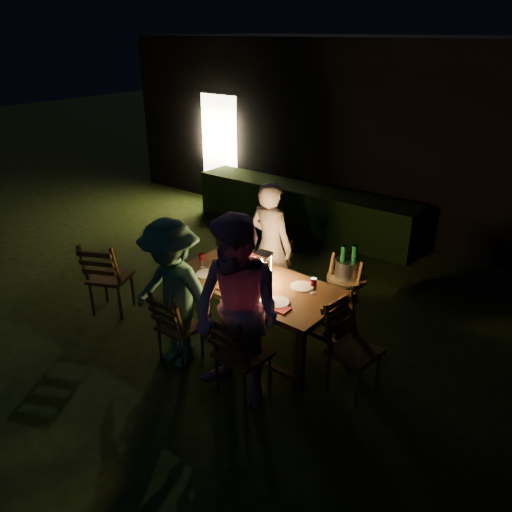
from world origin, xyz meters
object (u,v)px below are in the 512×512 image
Objects in this scene: person_opp_right at (237,314)px; bottle_bucket_b at (354,265)px; person_opp_left at (172,295)px; chair_near_left at (180,338)px; bottle_table at (239,264)px; chair_spare at (111,289)px; chair_near_right at (242,368)px; side_table at (347,282)px; person_house_side at (271,246)px; chair_end at (352,363)px; dining_table at (257,288)px; lantern at (263,269)px; chair_far_left at (268,286)px; chair_far_right at (334,311)px; bottle_bucket_a at (343,265)px; ice_bucket at (348,268)px.

bottle_bucket_b is at bearing 85.30° from person_opp_right.
chair_near_left is at bearing 88.78° from person_opp_left.
chair_spare is at bearing -162.10° from bottle_table.
chair_near_left is 0.87× the size of chair_near_right.
side_table is (1.09, 1.73, 0.30)m from chair_near_left.
side_table is at bearing 6.66° from chair_spare.
person_opp_right reaches higher than bottle_table.
person_house_side reaches higher than bottle_table.
chair_end is (1.71, 0.69, 0.03)m from chair_near_left.
bottle_bucket_b is (0.05, 0.04, 0.24)m from side_table.
chair_spare reaches higher than dining_table.
lantern is 1.16m from bottle_bucket_b.
side_table is at bearing 86.69° from person_opp_right.
chair_end is 3.09× the size of bottle_bucket_b.
chair_near_left is at bearing 90.04° from person_house_side.
lantern reaches higher than dining_table.
chair_far_left reaches higher than chair_near_left.
chair_near_right is 0.99× the size of chair_spare.
chair_end is (0.64, -0.80, 0.01)m from chair_far_right.
bottle_bucket_a is (-0.05, -0.04, 0.24)m from side_table.
person_house_side is (-1.64, 0.90, 0.54)m from chair_end.
person_opp_right is at bearing -52.30° from bottle_table.
chair_near_left is 0.55× the size of person_opp_left.
chair_spare is 0.55× the size of person_opp_right.
person_opp_left is (-1.08, -1.54, 0.54)m from chair_far_right.
dining_table is at bearing -8.93° from chair_spare.
bottle_table reaches higher than dining_table.
chair_spare is at bearing -149.06° from side_table.
lantern is at bearing 55.29° from chair_near_left.
bottle_bucket_b is at bearing 38.66° from ice_bucket.
chair_near_right is 1.60× the size of side_table.
chair_spare is 1.86m from bottle_table.
chair_far_right is at bearing 89.40° from chair_near_right.
chair_near_right is (0.41, -0.79, -0.41)m from dining_table.
chair_far_left is 1.00m from chair_far_right.
chair_spare is (-1.51, -1.32, 0.03)m from chair_far_left.
person_house_side is 1.08m from bottle_bucket_b.
chair_near_right is at bearing -50.61° from bottle_table.
chair_near_left is 1.54m from chair_far_left.
chair_far_right is 0.50× the size of person_opp_right.
person_opp_right is 5.93× the size of bottle_bucket_a.
person_house_side is 2.57× the size of side_table.
side_table is at bearing -141.34° from bottle_bucket_b.
dining_table is 7.02× the size of bottle_table.
bottle_bucket_b is at bearing 60.23° from dining_table.
chair_far_right is at bearing 53.63° from chair_near_left.
person_opp_right reaches higher than chair_end.
chair_near_right reaches higher than chair_far_right.
chair_far_left reaches higher than dining_table.
chair_spare is 3.04m from bottle_bucket_b.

